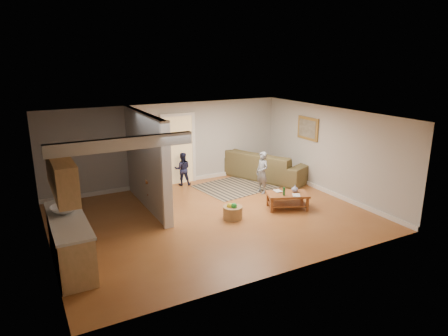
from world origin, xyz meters
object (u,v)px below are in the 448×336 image
Objects in this scene: sofa at (263,177)px; coffee_table at (288,197)px; tv_console at (154,177)px; speaker_left at (158,192)px; child at (262,193)px; toy_basket at (233,212)px; speaker_right at (149,181)px; toddler at (183,185)px.

coffee_table is at bearing 134.56° from sofa.
speaker_left is (-0.06, -0.45, -0.27)m from tv_console.
coffee_table is 1.39m from child.
coffee_table is at bearing -8.36° from child.
coffee_table is 1.34× the size of speaker_left.
toy_basket is at bearing 109.46° from sofa.
sofa is 4.01m from speaker_right.
coffee_table is 0.99× the size of child.
speaker_right is at bearing 142.40° from coffee_table.
sofa is at bearing 4.56° from speaker_left.
speaker_right reaches higher than speaker_left.
speaker_left is 0.88× the size of toddler.
child is (3.00, -0.71, -0.72)m from tv_console.
speaker_right is at bearing 69.50° from sofa.
sofa is 3.31× the size of speaker_left.
tv_console is 2.44m from toy_basket.
coffee_table reaches higher than toy_basket.
tv_console is 1.48× the size of speaker_left.
toddler is (-0.06, 3.03, -0.18)m from toy_basket.
coffee_table is 3.39m from speaker_left.
speaker_right is at bearing 51.61° from toddler.
tv_console is 1.18× the size of speaker_right.
toy_basket is at bearing -57.83° from child.
toy_basket is at bearing -57.50° from speaker_left.
tv_console is 1.09× the size of child.
child is at bearing 154.61° from toddler.
toy_basket is 3.04m from toddler.
speaker_left is at bearing -89.19° from speaker_right.
toy_basket is (-2.58, -2.52, 0.18)m from sofa.
sofa is at bearing 44.37° from toy_basket.
toy_basket is (1.32, -1.99, -0.54)m from tv_console.
coffee_table is at bearing -37.87° from speaker_left.
child is at bearing -14.32° from speaker_left.
tv_console reaches higher than toy_basket.
toddler is at bearing 118.14° from coffee_table.
toddler is at bearing -140.08° from child.
toy_basket is (1.38, -1.53, -0.28)m from speaker_left.
sofa is 2.45× the size of child.
speaker_left is at bearing -99.74° from child.
sofa is at bearing 5.22° from speaker_right.
coffee_table is 1.07× the size of speaker_right.
toddler is (-2.64, 0.51, 0.00)m from sofa.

